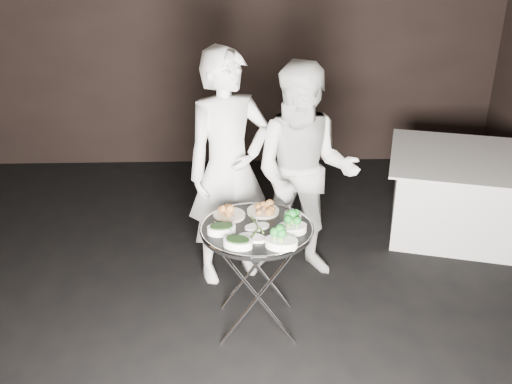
{
  "coord_description": "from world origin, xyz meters",
  "views": [
    {
      "loc": [
        0.08,
        -2.81,
        2.5
      ],
      "look_at": [
        0.2,
        0.55,
        0.95
      ],
      "focal_mm": 40.0,
      "sensor_mm": 36.0,
      "label": 1
    }
  ],
  "objects_px": {
    "waiter_left": "(229,169)",
    "waiter_right": "(304,174)",
    "serving_tray": "(257,229)",
    "tray_stand": "(257,274)",
    "dining_table": "(459,193)"
  },
  "relations": [
    {
      "from": "waiter_left",
      "to": "waiter_right",
      "type": "distance_m",
      "value": 0.57
    },
    {
      "from": "waiter_left",
      "to": "waiter_right",
      "type": "relative_size",
      "value": 1.07
    },
    {
      "from": "tray_stand",
      "to": "serving_tray",
      "type": "bearing_deg",
      "value": 69.44
    },
    {
      "from": "serving_tray",
      "to": "dining_table",
      "type": "distance_m",
      "value": 2.33
    },
    {
      "from": "tray_stand",
      "to": "waiter_left",
      "type": "distance_m",
      "value": 0.85
    },
    {
      "from": "serving_tray",
      "to": "waiter_left",
      "type": "height_order",
      "value": "waiter_left"
    },
    {
      "from": "tray_stand",
      "to": "dining_table",
      "type": "relative_size",
      "value": 0.6
    },
    {
      "from": "dining_table",
      "to": "serving_tray",
      "type": "bearing_deg",
      "value": -144.02
    },
    {
      "from": "tray_stand",
      "to": "waiter_right",
      "type": "distance_m",
      "value": 0.9
    },
    {
      "from": "dining_table",
      "to": "tray_stand",
      "type": "bearing_deg",
      "value": -144.02
    },
    {
      "from": "serving_tray",
      "to": "waiter_right",
      "type": "xyz_separation_m",
      "value": [
        0.38,
        0.7,
        0.09
      ]
    },
    {
      "from": "tray_stand",
      "to": "dining_table",
      "type": "distance_m",
      "value": 2.29
    },
    {
      "from": "serving_tray",
      "to": "waiter_left",
      "type": "relative_size",
      "value": 0.41
    },
    {
      "from": "waiter_right",
      "to": "dining_table",
      "type": "bearing_deg",
      "value": 34.06
    },
    {
      "from": "serving_tray",
      "to": "waiter_left",
      "type": "xyz_separation_m",
      "value": [
        -0.18,
        0.68,
        0.14
      ]
    }
  ]
}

